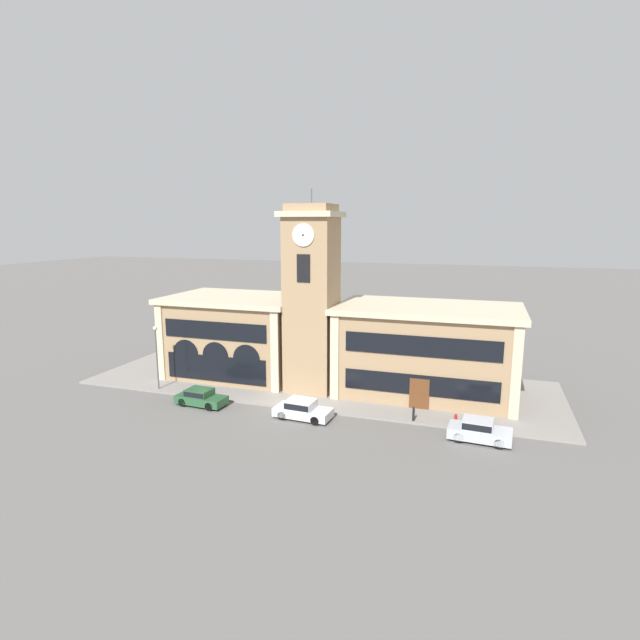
{
  "coord_description": "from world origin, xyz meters",
  "views": [
    {
      "loc": [
        13.63,
        -34.11,
        14.11
      ],
      "look_at": [
        1.37,
        2.99,
        6.61
      ],
      "focal_mm": 28.0,
      "sensor_mm": 36.0,
      "label": 1
    }
  ],
  "objects_px": {
    "fire_hydrant": "(456,420)",
    "parked_car_far": "(479,430)",
    "bollard": "(413,414)",
    "street_lamp": "(156,348)",
    "parked_car_near": "(201,397)",
    "parked_car_mid": "(302,409)"
  },
  "relations": [
    {
      "from": "parked_car_near",
      "to": "parked_car_far",
      "type": "xyz_separation_m",
      "value": [
        21.04,
        -0.0,
        0.07
      ]
    },
    {
      "from": "parked_car_near",
      "to": "parked_car_far",
      "type": "relative_size",
      "value": 1.0
    },
    {
      "from": "parked_car_mid",
      "to": "street_lamp",
      "type": "xyz_separation_m",
      "value": [
        -14.0,
        2.07,
        3.06
      ]
    },
    {
      "from": "parked_car_near",
      "to": "fire_hydrant",
      "type": "bearing_deg",
      "value": 9.14
    },
    {
      "from": "parked_car_far",
      "to": "fire_hydrant",
      "type": "height_order",
      "value": "parked_car_far"
    },
    {
      "from": "parked_car_mid",
      "to": "bollard",
      "type": "xyz_separation_m",
      "value": [
        7.93,
        1.73,
        -0.06
      ]
    },
    {
      "from": "parked_car_mid",
      "to": "parked_car_far",
      "type": "relative_size",
      "value": 1.05
    },
    {
      "from": "parked_car_mid",
      "to": "fire_hydrant",
      "type": "distance_m",
      "value": 11.02
    },
    {
      "from": "parked_car_near",
      "to": "parked_car_far",
      "type": "height_order",
      "value": "parked_car_far"
    },
    {
      "from": "street_lamp",
      "to": "bollard",
      "type": "xyz_separation_m",
      "value": [
        21.93,
        -0.34,
        -3.12
      ]
    },
    {
      "from": "parked_car_near",
      "to": "parked_car_mid",
      "type": "xyz_separation_m",
      "value": [
        8.58,
        0.0,
        0.03
      ]
    },
    {
      "from": "parked_car_far",
      "to": "bollard",
      "type": "bearing_deg",
      "value": 162.99
    },
    {
      "from": "parked_car_near",
      "to": "fire_hydrant",
      "type": "xyz_separation_m",
      "value": [
        19.45,
        1.8,
        -0.13
      ]
    },
    {
      "from": "parked_car_near",
      "to": "parked_car_mid",
      "type": "distance_m",
      "value": 8.58
    },
    {
      "from": "bollard",
      "to": "fire_hydrant",
      "type": "bearing_deg",
      "value": 1.35
    },
    {
      "from": "parked_car_near",
      "to": "fire_hydrant",
      "type": "height_order",
      "value": "parked_car_near"
    },
    {
      "from": "parked_car_near",
      "to": "bollard",
      "type": "height_order",
      "value": "parked_car_near"
    },
    {
      "from": "bollard",
      "to": "parked_car_far",
      "type": "bearing_deg",
      "value": -20.86
    },
    {
      "from": "fire_hydrant",
      "to": "parked_car_far",
      "type": "bearing_deg",
      "value": -48.37
    },
    {
      "from": "parked_car_mid",
      "to": "street_lamp",
      "type": "relative_size",
      "value": 0.79
    },
    {
      "from": "street_lamp",
      "to": "parked_car_mid",
      "type": "bearing_deg",
      "value": -8.4
    },
    {
      "from": "parked_car_near",
      "to": "bollard",
      "type": "xyz_separation_m",
      "value": [
        16.5,
        1.73,
        -0.03
      ]
    }
  ]
}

